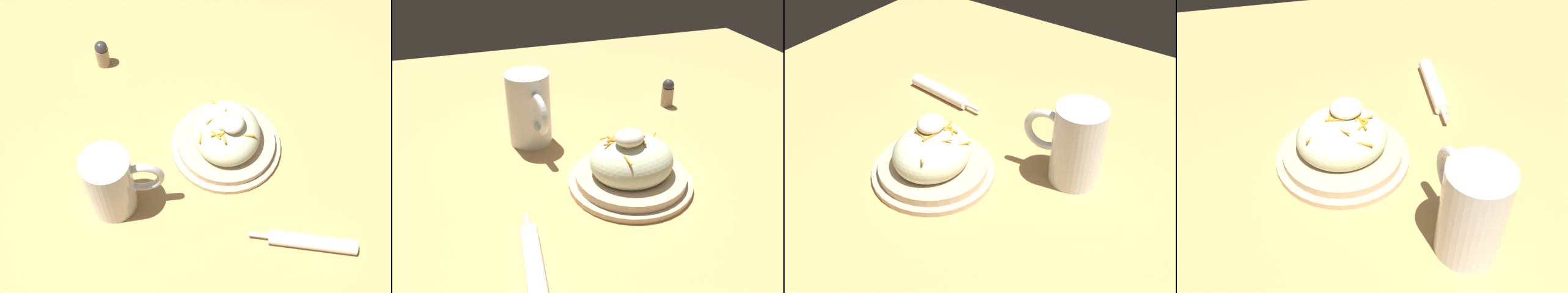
{
  "view_description": "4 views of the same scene",
  "coord_description": "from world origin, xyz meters",
  "views": [
    {
      "loc": [
        0.6,
        0.07,
        0.86
      ],
      "look_at": [
        0.09,
        0.05,
        0.09
      ],
      "focal_mm": 47.52,
      "sensor_mm": 36.0,
      "label": 1
    },
    {
      "loc": [
        0.3,
        0.66,
        0.44
      ],
      "look_at": [
        0.09,
        0.04,
        0.05
      ],
      "focal_mm": 39.17,
      "sensor_mm": 36.0,
      "label": 2
    },
    {
      "loc": [
        -0.44,
        -0.34,
        0.57
      ],
      "look_at": [
        0.09,
        0.04,
        0.05
      ],
      "focal_mm": 44.62,
      "sensor_mm": 36.0,
      "label": 3
    },
    {
      "loc": [
        -0.03,
        -0.43,
        0.52
      ],
      "look_at": [
        0.07,
        0.05,
        0.07
      ],
      "focal_mm": 42.01,
      "sensor_mm": 36.0,
      "label": 4
    }
  ],
  "objects": [
    {
      "name": "ground_plane",
      "position": [
        0.0,
        0.0,
        0.0
      ],
      "size": [
        1.43,
        1.43,
        0.0
      ],
      "primitive_type": "plane",
      "color": "tan"
    },
    {
      "name": "napkin_roll",
      "position": [
        0.24,
        0.26,
        0.01
      ],
      "size": [
        0.04,
        0.19,
        0.03
      ],
      "color": "white",
      "rests_on": "ground_plane"
    },
    {
      "name": "salt_shaker",
      "position": [
        -0.18,
        -0.17,
        0.03
      ],
      "size": [
        0.03,
        0.03,
        0.07
      ],
      "color": "gray",
      "rests_on": "ground_plane"
    },
    {
      "name": "beer_mug",
      "position": [
        0.17,
        -0.1,
        0.07
      ],
      "size": [
        0.09,
        0.14,
        0.15
      ],
      "color": "white",
      "rests_on": "ground_plane"
    },
    {
      "name": "salad_plate",
      "position": [
        0.04,
        0.1,
        0.04
      ],
      "size": [
        0.22,
        0.22,
        0.11
      ],
      "color": "#D1B28E",
      "rests_on": "ground_plane"
    }
  ]
}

